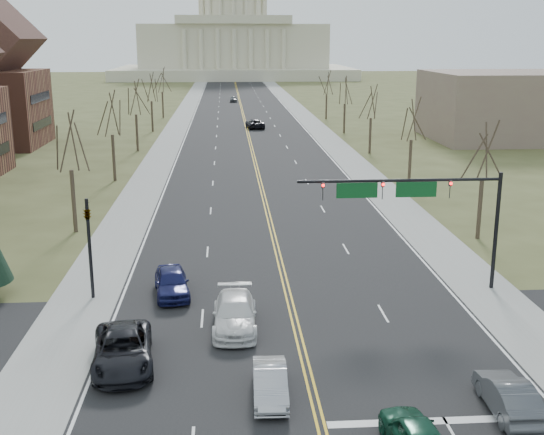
{
  "coord_description": "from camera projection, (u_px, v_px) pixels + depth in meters",
  "views": [
    {
      "loc": [
        -3.54,
        -24.68,
        14.76
      ],
      "look_at": [
        -0.51,
        19.97,
        3.0
      ],
      "focal_mm": 45.0,
      "sensor_mm": 36.0,
      "label": 1
    }
  ],
  "objects": [
    {
      "name": "tree_l_3",
      "position": [
        151.0,
        89.0,
        109.93
      ],
      "size": [
        3.96,
        3.96,
        9.0
      ],
      "color": "#362C20",
      "rests_on": "ground"
    },
    {
      "name": "stop_bar",
      "position": [
        445.0,
        421.0,
        27.16
      ],
      "size": [
        9.5,
        0.5,
        0.01
      ],
      "primitive_type": "cube",
      "color": "silver",
      "rests_on": "road"
    },
    {
      "name": "car_far_sb",
      "position": [
        234.0,
        99.0,
        163.91
      ],
      "size": [
        1.75,
        4.21,
        1.42
      ],
      "primitive_type": "imported",
      "rotation": [
        0.0,
        0.0,
        -0.02
      ],
      "color": "#575B5F",
      "rests_on": "road"
    },
    {
      "name": "tree_r_0",
      "position": [
        484.0,
        154.0,
        50.31
      ],
      "size": [
        3.74,
        3.74,
        8.5
      ],
      "color": "#362C20",
      "rests_on": "ground"
    },
    {
      "name": "tree_l_1",
      "position": [
        111.0,
        116.0,
        71.33
      ],
      "size": [
        3.96,
        3.96,
        9.0
      ],
      "color": "#362C20",
      "rests_on": "ground"
    },
    {
      "name": "tree_r_4",
      "position": [
        327.0,
        84.0,
        127.5
      ],
      "size": [
        3.74,
        3.74,
        8.5
      ],
      "color": "#362C20",
      "rests_on": "ground"
    },
    {
      "name": "tree_l_2",
      "position": [
        135.0,
        99.0,
        90.63
      ],
      "size": [
        3.96,
        3.96,
        9.0
      ],
      "color": "#362C20",
      "rests_on": "ground"
    },
    {
      "name": "road",
      "position": [
        244.0,
        116.0,
        133.94
      ],
      "size": [
        20.0,
        380.0,
        0.01
      ],
      "primitive_type": "cube",
      "color": "black",
      "rests_on": "ground"
    },
    {
      "name": "car_far_nb",
      "position": [
        255.0,
        124.0,
        115.71
      ],
      "size": [
        3.31,
        6.0,
        1.59
      ],
      "primitive_type": "imported",
      "rotation": [
        0.0,
        0.0,
        3.26
      ],
      "color": "black",
      "rests_on": "road"
    },
    {
      "name": "cross_road",
      "position": [
        301.0,
        348.0,
        33.59
      ],
      "size": [
        120.0,
        14.0,
        0.01
      ],
      "primitive_type": "cube",
      "color": "black",
      "rests_on": "ground"
    },
    {
      "name": "car_sb_inner_second",
      "position": [
        235.0,
        314.0,
        35.65
      ],
      "size": [
        2.37,
        5.61,
        1.62
      ],
      "primitive_type": "imported",
      "rotation": [
        0.0,
        0.0,
        -0.02
      ],
      "color": "silver",
      "rests_on": "road"
    },
    {
      "name": "ground",
      "position": [
        317.0,
        412.0,
        27.8
      ],
      "size": [
        600.0,
        600.0,
        0.0
      ],
      "primitive_type": "plane",
      "color": "#444924",
      "rests_on": "ground"
    },
    {
      "name": "tree_r_2",
      "position": [
        371.0,
        104.0,
        88.91
      ],
      "size": [
        3.74,
        3.74,
        8.5
      ],
      "color": "#362C20",
      "rests_on": "ground"
    },
    {
      "name": "tree_r_3",
      "position": [
        345.0,
        92.0,
        108.2
      ],
      "size": [
        3.74,
        3.74,
        8.5
      ],
      "color": "#362C20",
      "rests_on": "ground"
    },
    {
      "name": "signal_mast",
      "position": [
        415.0,
        198.0,
        39.85
      ],
      "size": [
        12.12,
        0.44,
        7.2
      ],
      "color": "black",
      "rests_on": "ground"
    },
    {
      "name": "car_sb_inner_lead",
      "position": [
        270.0,
        383.0,
        28.75
      ],
      "size": [
        1.52,
        4.11,
        1.34
      ],
      "primitive_type": "imported",
      "rotation": [
        0.0,
        0.0,
        -0.02
      ],
      "color": "#A4A6AC",
      "rests_on": "road"
    },
    {
      "name": "signal_left",
      "position": [
        89.0,
        237.0,
        39.13
      ],
      "size": [
        0.32,
        0.36,
        6.0
      ],
      "color": "black",
      "rests_on": "ground"
    },
    {
      "name": "center_line",
      "position": [
        244.0,
        116.0,
        133.94
      ],
      "size": [
        0.42,
        380.0,
        0.01
      ],
      "primitive_type": "cube",
      "color": "gold",
      "rests_on": "road"
    },
    {
      "name": "capitol",
      "position": [
        233.0,
        40.0,
        265.33
      ],
      "size": [
        90.0,
        60.0,
        50.0
      ],
      "color": "beige",
      "rests_on": "ground"
    },
    {
      "name": "car_nb_outer_lead",
      "position": [
        508.0,
        396.0,
        27.62
      ],
      "size": [
        1.65,
        4.47,
        1.46
      ],
      "primitive_type": "imported",
      "rotation": [
        0.0,
        0.0,
        3.12
      ],
      "color": "#474A4E",
      "rests_on": "road"
    },
    {
      "name": "sidewalk_left",
      "position": [
        182.0,
        117.0,
        133.15
      ],
      "size": [
        4.0,
        380.0,
        0.03
      ],
      "primitive_type": "cube",
      "color": "gray",
      "rests_on": "ground"
    },
    {
      "name": "sidewalk_right",
      "position": [
        304.0,
        116.0,
        134.72
      ],
      "size": [
        4.0,
        380.0,
        0.03
      ],
      "primitive_type": "cube",
      "color": "gray",
      "rests_on": "ground"
    },
    {
      "name": "bldg_right_mass",
      "position": [
        515.0,
        106.0,
        102.49
      ],
      "size": [
        25.0,
        20.0,
        10.0
      ],
      "primitive_type": "cube",
      "color": "#6F584F",
      "rests_on": "ground"
    },
    {
      "name": "edge_line_right",
      "position": [
        293.0,
        116.0,
        134.58
      ],
      "size": [
        0.15,
        380.0,
        0.01
      ],
      "primitive_type": "cube",
      "color": "silver",
      "rests_on": "road"
    },
    {
      "name": "tree_r_1",
      "position": [
        412.0,
        122.0,
        69.61
      ],
      "size": [
        3.74,
        3.74,
        8.5
      ],
      "color": "#362C20",
      "rests_on": "ground"
    },
    {
      "name": "tree_l_4",
      "position": [
        162.0,
        81.0,
        129.23
      ],
      "size": [
        3.96,
        3.96,
        9.0
      ],
      "color": "#362C20",
      "rests_on": "ground"
    },
    {
      "name": "car_sb_outer_lead",
      "position": [
        123.0,
        350.0,
        31.51
      ],
      "size": [
        3.39,
        6.12,
        1.62
      ],
      "primitive_type": "imported",
      "rotation": [
        0.0,
        0.0,
        0.12
      ],
      "color": "black",
      "rests_on": "road"
    },
    {
      "name": "tree_l_0",
      "position": [
        69.0,
        144.0,
        52.04
      ],
      "size": [
        3.96,
        3.96,
        9.0
      ],
      "color": "#362C20",
      "rests_on": "ground"
    },
    {
      "name": "edge_line_left",
      "position": [
        194.0,
        117.0,
        133.29
      ],
      "size": [
        0.15,
        380.0,
        0.01
      ],
      "primitive_type": "cube",
      "color": "silver",
      "rests_on": "road"
    },
    {
      "name": "car_sb_outer_second",
      "position": [
        172.0,
        282.0,
        40.28
      ],
      "size": [
        2.56,
        5.0,
        1.63
      ],
      "primitive_type": "imported",
      "rotation": [
        0.0,
        0.0,
        0.14
      ],
      "color": "#161A4F",
      "rests_on": "road"
    }
  ]
}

